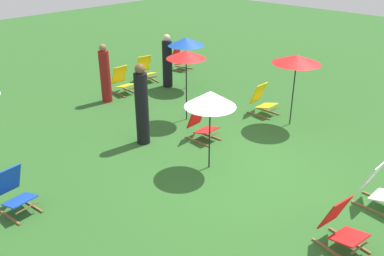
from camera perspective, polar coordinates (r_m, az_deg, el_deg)
ground_plane at (r=8.84m, az=5.67°, el=-5.21°), size 40.00×40.00×0.00m
deckchair_0 at (r=6.95m, az=19.91°, el=-12.64°), size 0.60×0.83×0.83m
deckchair_2 at (r=7.94m, az=-23.36°, el=-8.15°), size 0.55×0.81×0.83m
deckchair_3 at (r=12.91m, az=-9.57°, el=6.37°), size 0.51×0.78×0.83m
deckchair_5 at (r=15.10m, az=-1.75°, el=9.46°), size 0.64×0.85×0.83m
deckchair_6 at (r=9.79m, az=1.31°, el=0.49°), size 0.50×0.78×0.83m
deckchair_7 at (r=11.37m, az=9.68°, el=3.73°), size 0.48×0.76×0.83m
deckchair_8 at (r=8.13m, az=24.29°, el=-7.51°), size 0.50×0.77×0.83m
deckchair_9 at (r=13.94m, az=-6.36°, el=7.97°), size 0.62×0.84×0.83m
umbrella_1 at (r=10.40m, az=-0.81°, el=10.06°), size 1.00×1.00×1.85m
umbrella_2 at (r=8.09m, az=2.54°, el=4.02°), size 1.04×1.04×1.70m
umbrella_3 at (r=12.83m, az=-0.84°, el=11.85°), size 1.12×1.12×1.63m
umbrella_4 at (r=10.42m, az=14.25°, el=9.16°), size 1.19×1.19×1.83m
person_0 at (r=9.45m, az=-6.94°, el=2.96°), size 0.43×0.43×1.91m
person_1 at (r=12.18m, az=-11.89°, el=7.18°), size 0.41×0.41×1.70m
person_2 at (r=13.20m, az=-3.43°, el=9.03°), size 0.39×0.39×1.68m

